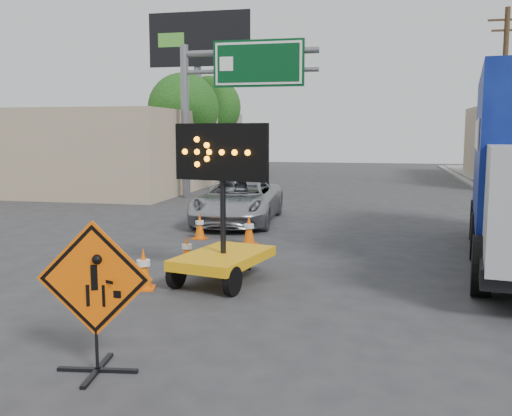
% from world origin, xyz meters
% --- Properties ---
extents(ground, '(100.00, 100.00, 0.00)m').
position_xyz_m(ground, '(0.00, 0.00, 0.00)').
color(ground, '#2D2D30').
rests_on(ground, ground).
extents(storefront_left_near, '(14.00, 10.00, 4.00)m').
position_xyz_m(storefront_left_near, '(-14.00, 20.00, 2.00)').
color(storefront_left_near, tan).
rests_on(storefront_left_near, ground).
extents(storefront_left_far, '(12.00, 10.00, 4.40)m').
position_xyz_m(storefront_left_far, '(-15.00, 34.00, 2.20)').
color(storefront_left_far, gray).
rests_on(storefront_left_far, ground).
extents(highway_gantry, '(6.18, 0.38, 6.90)m').
position_xyz_m(highway_gantry, '(-4.43, 17.96, 5.07)').
color(highway_gantry, slate).
rests_on(highway_gantry, ground).
extents(billboard, '(6.10, 0.54, 9.85)m').
position_xyz_m(billboard, '(-8.35, 25.87, 7.35)').
color(billboard, slate).
rests_on(billboard, ground).
extents(utility_pole_far, '(1.80, 0.26, 9.00)m').
position_xyz_m(utility_pole_far, '(8.00, 24.00, 4.68)').
color(utility_pole_far, '#4F3921').
rests_on(utility_pole_far, ground).
extents(tree_left_near, '(3.71, 3.71, 6.03)m').
position_xyz_m(tree_left_near, '(-8.00, 22.00, 4.16)').
color(tree_left_near, '#4F3921').
rests_on(tree_left_near, ground).
extents(tree_left_far, '(4.10, 4.10, 6.66)m').
position_xyz_m(tree_left_far, '(-9.00, 30.00, 4.60)').
color(tree_left_far, '#4F3921').
rests_on(tree_left_far, ground).
extents(construction_sign, '(1.43, 1.02, 1.90)m').
position_xyz_m(construction_sign, '(-1.18, -0.51, 1.00)').
color(construction_sign, black).
rests_on(construction_sign, ground).
extents(arrow_board, '(1.95, 2.43, 3.12)m').
position_xyz_m(arrow_board, '(-0.80, 3.94, 0.69)').
color(arrow_board, '#F2A70D').
rests_on(arrow_board, ground).
extents(pickup_truck, '(2.78, 5.45, 1.48)m').
position_xyz_m(pickup_truck, '(-2.36, 11.36, 0.74)').
color(pickup_truck, '#AAACB1').
rests_on(pickup_truck, ground).
extents(cone_a, '(0.49, 0.49, 0.80)m').
position_xyz_m(cone_a, '(-2.14, 3.15, 0.40)').
color(cone_a, '#F95D05').
rests_on(cone_a, ground).
extents(cone_b, '(0.35, 0.35, 0.70)m').
position_xyz_m(cone_b, '(-1.97, 5.11, 0.35)').
color(cone_b, '#F95D05').
rests_on(cone_b, ground).
extents(cone_c, '(0.43, 0.43, 0.80)m').
position_xyz_m(cone_c, '(-1.16, 7.73, 0.40)').
color(cone_c, '#F95D05').
rests_on(cone_c, ground).
extents(cone_d, '(0.45, 0.45, 0.73)m').
position_xyz_m(cone_d, '(-2.71, 8.30, 0.36)').
color(cone_d, '#F95D05').
rests_on(cone_d, ground).
extents(cone_e, '(0.50, 0.50, 0.81)m').
position_xyz_m(cone_e, '(-2.47, 10.76, 0.41)').
color(cone_e, '#F95D05').
rests_on(cone_e, ground).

